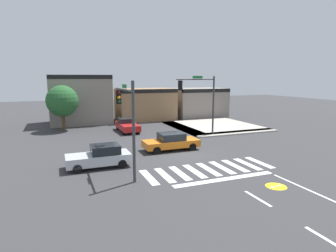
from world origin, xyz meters
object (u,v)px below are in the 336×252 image
Objects in this scene: car_orange at (171,141)px; car_red at (127,125)px; traffic_signal_southwest at (126,112)px; traffic_signal_northeast at (200,95)px; car_silver at (100,156)px; roadside_tree at (62,101)px.

car_orange is 1.01× the size of car_red.
traffic_signal_northeast reaches higher than traffic_signal_southwest.
car_silver is 0.82× the size of roadside_tree.
car_orange is at bearing -57.64° from roadside_tree.
roadside_tree is at bearing 122.36° from car_orange.
traffic_signal_northeast reaches higher than car_orange.
traffic_signal_northeast is 1.34× the size of car_red.
traffic_signal_northeast reaches higher than roadside_tree.
traffic_signal_southwest reaches higher than car_silver.
car_red is at bearing -41.70° from traffic_signal_northeast.
roadside_tree is (-8.12, 12.82, 2.66)m from car_orange.
car_orange is at bearing -158.02° from car_silver.
roadside_tree reaches higher than car_red.
roadside_tree is (-3.31, 17.27, -0.58)m from traffic_signal_southwest.
traffic_signal_northeast is 1.33× the size of car_orange.
traffic_signal_northeast is at bearing -34.20° from roadside_tree.
traffic_signal_southwest is at bearing -13.48° from car_red.
traffic_signal_southwest is 0.95× the size of traffic_signal_northeast.
traffic_signal_northeast is at bearing 48.30° from car_red.
car_silver reaches higher than car_orange.
car_orange is at bearing 8.57° from car_red.
traffic_signal_southwest is at bearing -79.16° from roadside_tree.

